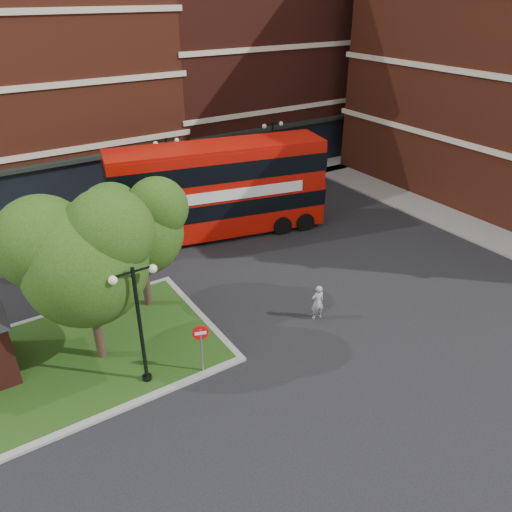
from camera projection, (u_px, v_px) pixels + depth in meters
ground at (270, 336)px, 21.43m from camera, size 120.00×120.00×0.00m
pavement_far at (133, 208)px, 33.59m from camera, size 44.00×3.00×0.12m
pavement_side at (473, 229)px, 30.73m from camera, size 3.00×28.00×0.12m
terrace_far_right at (249, 57)px, 42.01m from camera, size 18.00×12.00×16.00m
traffic_island at (61, 363)px, 19.80m from camera, size 12.60×7.60×0.15m
tree_island_west at (80, 253)px, 17.90m from camera, size 5.40×4.71×7.21m
tree_island_east at (137, 224)px, 21.44m from camera, size 4.46×3.90×6.29m
lamp_island at (139, 321)px, 17.61m from camera, size 1.72×0.36×5.00m
lamp_far_left at (169, 172)px, 31.74m from camera, size 1.72×0.36×5.00m
lamp_far_right at (272, 152)px, 35.55m from camera, size 1.72×0.36×5.00m
bus at (218, 184)px, 28.92m from camera, size 12.86×5.51×4.79m
woman at (318, 302)px, 22.21m from camera, size 0.67×0.50×1.69m
car_silver at (84, 222)px, 30.01m from camera, size 4.29×1.78×1.46m
car_white at (236, 190)px, 35.13m from camera, size 3.75×1.45×1.22m
no_entry_sign at (201, 340)px, 18.62m from camera, size 0.60×0.24×2.25m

